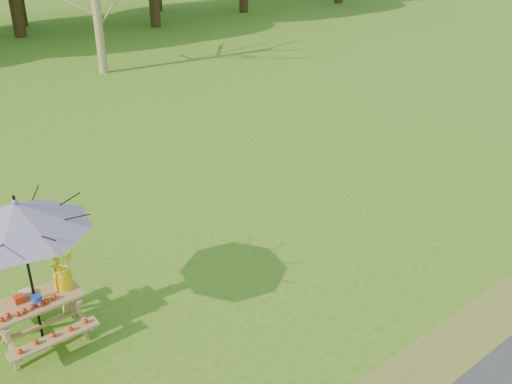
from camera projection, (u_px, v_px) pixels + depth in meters
ground at (319, 266)px, 9.70m from camera, size 120.00×120.00×0.00m
drygrass_strip at (465, 354)px, 7.75m from camera, size 120.00×1.20×0.01m
picnic_table at (39, 320)px, 7.89m from camera, size 1.20×1.32×0.67m
patio_umbrella at (18, 217)px, 7.18m from camera, size 2.08×2.08×2.25m
produce_bins at (28, 298)px, 7.69m from camera, size 0.31×0.43×0.13m
tomatoes_row at (28, 308)px, 7.52m from camera, size 0.77×0.13×0.07m
flower_bucket at (61, 270)px, 7.87m from camera, size 0.40×0.36×0.56m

